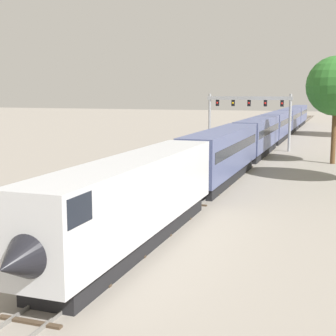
% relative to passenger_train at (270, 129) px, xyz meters
% --- Properties ---
extents(ground_plane, '(400.00, 400.00, 0.00)m').
position_rel_passenger_train_xyz_m(ground_plane, '(-2.00, -56.01, -2.61)').
color(ground_plane, gray).
extents(track_main, '(2.60, 200.00, 0.16)m').
position_rel_passenger_train_xyz_m(track_main, '(0.00, 3.99, -2.54)').
color(track_main, slate).
rests_on(track_main, ground).
extents(track_near, '(2.60, 160.00, 0.16)m').
position_rel_passenger_train_xyz_m(track_near, '(-5.50, -16.01, -2.54)').
color(track_near, slate).
rests_on(track_near, ground).
extents(passenger_train, '(3.04, 124.59, 4.80)m').
position_rel_passenger_train_xyz_m(passenger_train, '(0.00, 0.00, 0.00)').
color(passenger_train, silver).
rests_on(passenger_train, ground).
extents(signal_gantry, '(12.10, 0.49, 7.97)m').
position_rel_passenger_train_xyz_m(signal_gantry, '(-2.25, -5.57, 3.25)').
color(signal_gantry, '#999BA0').
rests_on(signal_gantry, ground).
extents(trackside_tree_mid, '(6.78, 6.78, 12.31)m').
position_rel_passenger_train_xyz_m(trackside_tree_mid, '(9.52, -16.22, 6.28)').
color(trackside_tree_mid, brown).
rests_on(trackside_tree_mid, ground).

